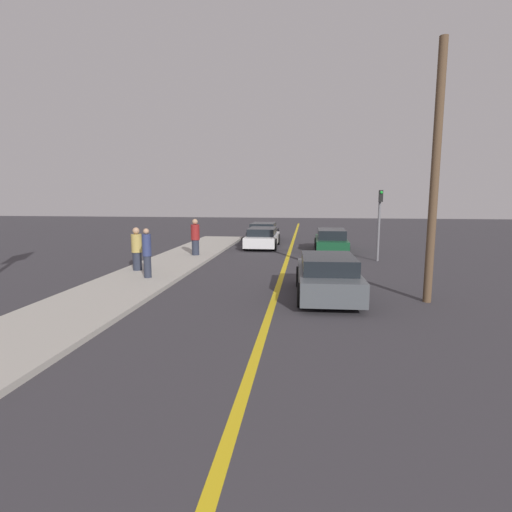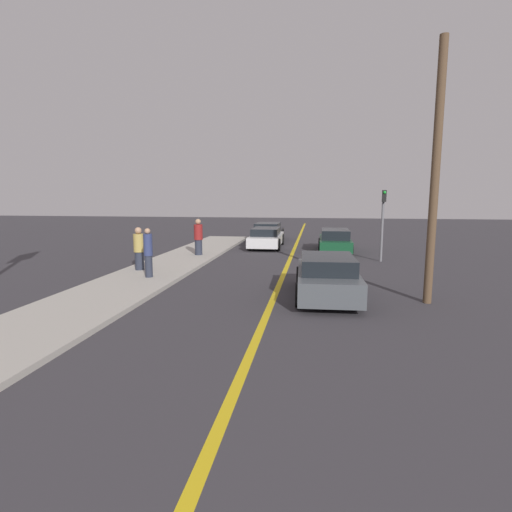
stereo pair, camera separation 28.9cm
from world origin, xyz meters
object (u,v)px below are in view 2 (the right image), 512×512
at_px(car_far_distant, 266,238).
at_px(pedestrian_near_curb, 148,253).
at_px(car_near_right_lane, 327,277).
at_px(car_parked_left_lot, 268,232).
at_px(pedestrian_mid_group, 139,249).
at_px(utility_pole, 435,175).
at_px(pedestrian_far_standing, 198,237).
at_px(car_ahead_center, 335,241).
at_px(traffic_light, 383,217).

relative_size(car_far_distant, pedestrian_near_curb, 2.55).
relative_size(car_near_right_lane, car_parked_left_lot, 0.95).
xyz_separation_m(pedestrian_mid_group, utility_pole, (10.41, -3.12, 2.71)).
distance_m(car_parked_left_lot, pedestrian_near_curb, 14.29).
bearing_deg(pedestrian_near_curb, pedestrian_far_standing, 88.21).
relative_size(car_parked_left_lot, pedestrian_far_standing, 2.47).
height_order(car_near_right_lane, pedestrian_mid_group, pedestrian_mid_group).
distance_m(pedestrian_mid_group, utility_pole, 11.20).
xyz_separation_m(pedestrian_far_standing, utility_pole, (9.23, -7.53, 2.66)).
bearing_deg(pedestrian_mid_group, car_near_right_lane, -21.02).
bearing_deg(car_near_right_lane, car_ahead_center, 84.06).
relative_size(car_ahead_center, pedestrian_far_standing, 2.50).
relative_size(pedestrian_near_curb, pedestrian_mid_group, 1.04).
relative_size(pedestrian_near_curb, utility_pole, 0.25).
relative_size(pedestrian_near_curb, traffic_light, 0.54).
distance_m(car_ahead_center, car_far_distant, 4.25).
relative_size(car_near_right_lane, car_ahead_center, 0.94).
bearing_deg(car_far_distant, pedestrian_mid_group, -115.21).
bearing_deg(car_ahead_center, utility_pole, -78.06).
bearing_deg(car_far_distant, pedestrian_far_standing, -123.43).
relative_size(car_parked_left_lot, traffic_light, 1.34).
bearing_deg(car_near_right_lane, car_far_distant, 103.76).
relative_size(pedestrian_mid_group, pedestrian_far_standing, 0.95).
bearing_deg(pedestrian_near_curb, car_parked_left_lot, 78.75).
bearing_deg(pedestrian_near_curb, pedestrian_mid_group, 126.04).
distance_m(car_far_distant, utility_pole, 13.96).
bearing_deg(pedestrian_mid_group, car_far_distant, 65.27).
height_order(pedestrian_mid_group, traffic_light, traffic_light).
bearing_deg(pedestrian_far_standing, utility_pole, -39.21).
relative_size(car_parked_left_lot, utility_pole, 0.61).
xyz_separation_m(car_far_distant, traffic_light, (6.12, -4.50, 1.52)).
bearing_deg(car_parked_left_lot, car_ahead_center, -47.22).
bearing_deg(utility_pole, car_near_right_lane, 175.32).
xyz_separation_m(pedestrian_mid_group, pedestrian_far_standing, (1.18, 4.41, 0.05)).
relative_size(pedestrian_far_standing, utility_pole, 0.25).
xyz_separation_m(pedestrian_far_standing, traffic_light, (9.06, 0.04, 1.08)).
distance_m(car_parked_left_lot, traffic_light, 10.53).
height_order(car_parked_left_lot, pedestrian_far_standing, pedestrian_far_standing).
relative_size(car_near_right_lane, pedestrian_far_standing, 2.35).
height_order(car_parked_left_lot, utility_pole, utility_pole).
height_order(car_near_right_lane, pedestrian_far_standing, pedestrian_far_standing).
xyz_separation_m(car_parked_left_lot, pedestrian_near_curb, (-2.79, -14.01, 0.44)).
xyz_separation_m(car_parked_left_lot, traffic_light, (6.46, -8.18, 1.51)).
bearing_deg(car_far_distant, utility_pole, -62.97).
bearing_deg(pedestrian_near_curb, car_near_right_lane, -13.04).
xyz_separation_m(pedestrian_near_curb, utility_pole, (9.41, -1.74, 2.65)).
bearing_deg(traffic_light, utility_pole, -88.74).
xyz_separation_m(car_ahead_center, car_parked_left_lot, (-4.41, 4.87, 0.01)).
relative_size(car_ahead_center, traffic_light, 1.35).
xyz_separation_m(pedestrian_near_curb, traffic_light, (9.24, 5.83, 1.07)).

